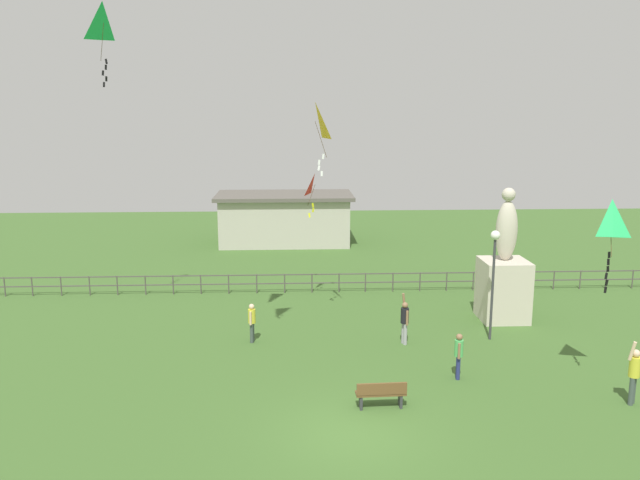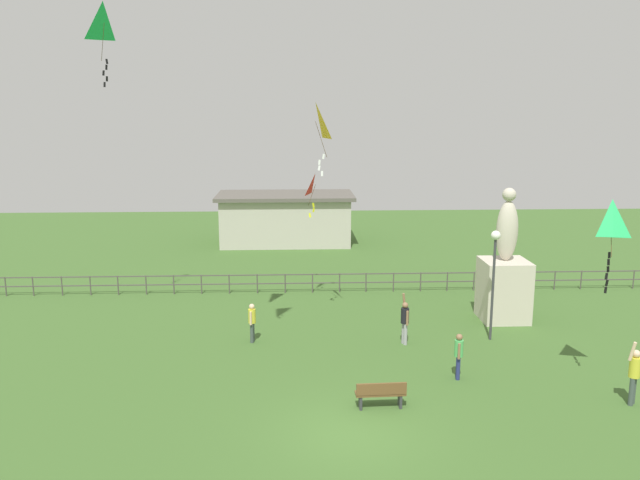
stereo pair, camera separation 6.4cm
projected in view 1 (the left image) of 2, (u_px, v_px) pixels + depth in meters
The scene contains 14 objects.
ground_plane at pixel (351, 434), 17.59m from camera, with size 80.00×80.00×0.00m, color #3D6028.
statue_monument at pixel (504, 279), 26.94m from camera, with size 1.90×1.90×5.63m.
lamppost at pixel (494, 261), 24.24m from camera, with size 0.36×0.36×4.31m.
park_bench at pixel (381, 394), 19.02m from camera, with size 1.51×0.47×0.85m.
person_0 at pixel (405, 319), 24.18m from camera, with size 0.31×0.52×1.94m.
person_1 at pixel (634, 372), 19.18m from camera, with size 0.49×0.43×2.05m.
person_2 at pixel (459, 353), 21.05m from camera, with size 0.29×0.46×1.56m.
person_3 at pixel (252, 320), 24.39m from camera, with size 0.28×0.45×1.52m.
kite_0 at pixel (610, 223), 19.50m from camera, with size 0.82×0.83×2.84m.
kite_1 at pixel (315, 123), 24.39m from camera, with size 0.79×1.16×2.80m.
kite_3 at pixel (315, 186), 28.19m from camera, with size 0.62×0.89×1.96m.
kite_4 at pixel (104, 25), 24.28m from camera, with size 1.16×1.33×3.05m.
waterfront_railing at pixel (316, 280), 31.15m from camera, with size 36.04×0.06×0.95m.
pavilion_building at pixel (285, 218), 42.61m from camera, with size 8.99×4.84×3.33m.
Camera 1 is at (-1.62, -16.12, 8.73)m, focal length 35.90 mm.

